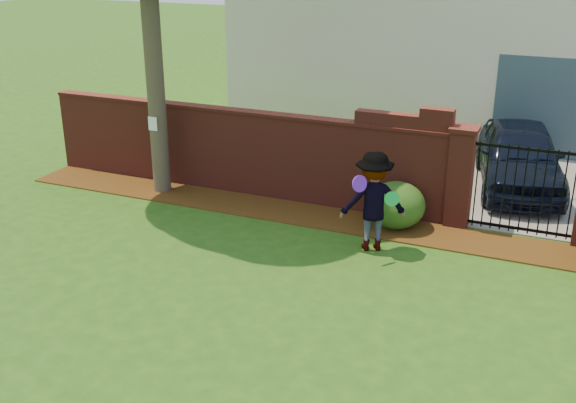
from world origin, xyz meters
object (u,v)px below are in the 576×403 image
at_px(car, 521,160).
at_px(frisbee_purple, 360,184).
at_px(man, 373,202).
at_px(frisbee_green, 392,199).

xyz_separation_m(car, frisbee_purple, (-2.11, -4.41, 0.63)).
relative_size(car, frisbee_purple, 14.66).
relative_size(man, frisbee_purple, 6.26).
bearing_deg(frisbee_green, car, 67.19).
bearing_deg(frisbee_green, man, 174.76).
height_order(car, frisbee_green, car).
bearing_deg(man, frisbee_green, 150.04).
xyz_separation_m(car, man, (-2.00, -3.96, 0.17)).
xyz_separation_m(man, frisbee_green, (0.32, -0.03, 0.12)).
distance_m(car, frisbee_purple, 4.93).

